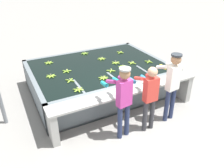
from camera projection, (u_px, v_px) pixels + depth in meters
name	position (u px, v px, depth m)	size (l,w,h in m)	color
ground_plane	(132.00, 122.00, 5.52)	(80.00, 80.00, 0.00)	gray
wash_tank	(99.00, 77.00, 6.86)	(4.02, 3.03, 0.82)	slate
work_ledge	(128.00, 98.00, 5.43)	(4.02, 0.45, 0.82)	#9E9E99
worker_0	(123.00, 96.00, 4.60)	(0.47, 0.74, 1.71)	navy
worker_1	(150.00, 94.00, 4.86)	(0.40, 0.71, 1.61)	#38383D
worker_2	(172.00, 81.00, 5.15)	(0.45, 0.74, 1.76)	navy
banana_bunch_floating_0	(49.00, 63.00, 6.80)	(0.27, 0.28, 0.08)	#8CB738
banana_bunch_floating_1	(85.00, 53.00, 7.54)	(0.28, 0.27, 0.08)	#75A333
banana_bunch_floating_2	(102.00, 59.00, 7.10)	(0.28, 0.28, 0.08)	#93BC3D
banana_bunch_floating_3	(103.00, 78.00, 5.85)	(0.28, 0.28, 0.08)	#8CB738
banana_bunch_floating_4	(51.00, 76.00, 5.95)	(0.28, 0.28, 0.08)	#8CB738
banana_bunch_floating_5	(67.00, 71.00, 6.23)	(0.27, 0.27, 0.08)	#7FAD33
banana_bunch_floating_6	(116.00, 63.00, 6.80)	(0.28, 0.27, 0.08)	#93BC3D
banana_bunch_floating_7	(149.00, 62.00, 6.87)	(0.26, 0.26, 0.08)	#8CB738
banana_bunch_floating_8	(78.00, 90.00, 5.28)	(0.27, 0.28, 0.08)	#8CB738
banana_bunch_floating_9	(132.00, 63.00, 6.78)	(0.26, 0.26, 0.08)	#9EC642
banana_bunch_floating_10	(70.00, 80.00, 5.71)	(0.23, 0.23, 0.08)	#8CB738
banana_bunch_floating_11	(123.00, 67.00, 6.51)	(0.26, 0.28, 0.08)	#8CB738
banana_bunch_floating_12	(111.00, 71.00, 6.26)	(0.24, 0.24, 0.08)	#8CB738
banana_bunch_floating_13	(120.00, 52.00, 7.64)	(0.26, 0.26, 0.08)	#8CB738
knife_0	(148.00, 85.00, 5.49)	(0.28, 0.25, 0.02)	silver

